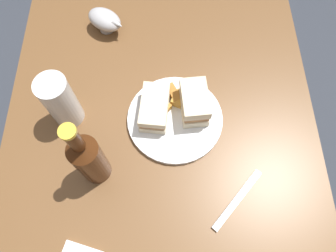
{
  "coord_description": "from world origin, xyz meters",
  "views": [
    {
      "loc": [
        0.28,
        0.01,
        1.48
      ],
      "look_at": [
        -0.03,
        0.02,
        0.77
      ],
      "focal_mm": 32.91,
      "sensor_mm": 36.0,
      "label": 1
    }
  ],
  "objects": [
    {
      "name": "gravy_boat",
      "position": [
        -0.37,
        -0.16,
        0.78
      ],
      "size": [
        0.12,
        0.13,
        0.07
      ],
      "color": "#B7B7BC",
      "rests_on": "dining_table"
    },
    {
      "name": "plate",
      "position": [
        -0.06,
        0.04,
        0.74
      ],
      "size": [
        0.25,
        0.25,
        0.01
      ],
      "primitive_type": "cylinder",
      "color": "white",
      "rests_on": "dining_table"
    },
    {
      "name": "sandwich_half_left",
      "position": [
        -0.09,
        0.09,
        0.79
      ],
      "size": [
        0.11,
        0.07,
        0.07
      ],
      "color": "beige",
      "rests_on": "plate"
    },
    {
      "name": "potato_wedge_back",
      "position": [
        -0.1,
        -0.0,
        0.76
      ],
      "size": [
        0.05,
        0.04,
        0.02
      ],
      "primitive_type": "cube",
      "rotation": [
        0.0,
        0.0,
        2.71
      ],
      "color": "#AD702D",
      "rests_on": "plate"
    },
    {
      "name": "sandwich_half_right",
      "position": [
        -0.08,
        -0.01,
        0.78
      ],
      "size": [
        0.13,
        0.08,
        0.06
      ],
      "color": "beige",
      "rests_on": "plate"
    },
    {
      "name": "potato_wedge_stray",
      "position": [
        -0.13,
        0.05,
        0.76
      ],
      "size": [
        0.04,
        0.05,
        0.02
      ],
      "primitive_type": "cube",
      "rotation": [
        0.0,
        0.0,
        5.22
      ],
      "color": "#B77F33",
      "rests_on": "plate"
    },
    {
      "name": "dining_table",
      "position": [
        0.0,
        0.0,
        0.37
      ],
      "size": [
        1.09,
        0.82,
        0.74
      ],
      "primitive_type": "cube",
      "color": "brown",
      "rests_on": "ground"
    },
    {
      "name": "pint_glass",
      "position": [
        -0.08,
        -0.24,
        0.81
      ],
      "size": [
        0.08,
        0.08,
        0.16
      ],
      "color": "white",
      "rests_on": "dining_table"
    },
    {
      "name": "potato_wedge_left_edge",
      "position": [
        -0.1,
        0.05,
        0.76
      ],
      "size": [
        0.04,
        0.05,
        0.02
      ],
      "primitive_type": "cube",
      "rotation": [
        0.0,
        0.0,
        1.17
      ],
      "color": "gold",
      "rests_on": "plate"
    },
    {
      "name": "potato_wedge_front",
      "position": [
        -0.14,
        0.01,
        0.76
      ],
      "size": [
        0.02,
        0.05,
        0.02
      ],
      "primitive_type": "cube",
      "rotation": [
        0.0,
        0.0,
        1.55
      ],
      "color": "gold",
      "rests_on": "plate"
    },
    {
      "name": "cider_bottle",
      "position": [
        0.07,
        -0.16,
        0.84
      ],
      "size": [
        0.07,
        0.07,
        0.26
      ],
      "color": "#47230F",
      "rests_on": "dining_table"
    },
    {
      "name": "potato_wedge_right_edge",
      "position": [
        -0.13,
        0.03,
        0.76
      ],
      "size": [
        0.06,
        0.04,
        0.02
      ],
      "primitive_type": "cube",
      "rotation": [
        0.0,
        0.0,
        3.6
      ],
      "color": "#AD702D",
      "rests_on": "plate"
    },
    {
      "name": "potato_wedge_middle",
      "position": [
        -0.09,
        0.01,
        0.76
      ],
      "size": [
        0.04,
        0.04,
        0.02
      ],
      "primitive_type": "cube",
      "rotation": [
        0.0,
        0.0,
        0.88
      ],
      "color": "#B77F33",
      "rests_on": "plate"
    },
    {
      "name": "fork",
      "position": [
        0.15,
        0.18,
        0.74
      ],
      "size": [
        0.15,
        0.13,
        0.01
      ],
      "primitive_type": "cube",
      "rotation": [
        0.0,
        0.0,
        2.42
      ],
      "color": "silver",
      "rests_on": "dining_table"
    },
    {
      "name": "ground_plane",
      "position": [
        0.0,
        0.0,
        0.0
      ],
      "size": [
        6.0,
        6.0,
        0.0
      ],
      "primitive_type": "plane",
      "color": "#333842"
    }
  ]
}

